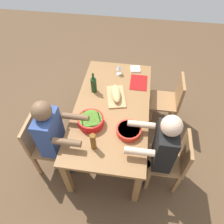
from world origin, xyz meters
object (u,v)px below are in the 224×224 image
chair_near_right (170,99)px  diner_near_left (160,148)px  serving_bowl_fruit (129,130)px  dining_table (112,111)px  diner_far_left (54,134)px  chair_near_left (173,159)px  cutting_board (116,97)px  bread_loaf (116,93)px  serving_bowl_salad (91,121)px  beer_bottle (93,142)px  wine_glass (119,68)px  napkin_stack (135,69)px  wine_bottle (94,85)px  chair_far_left (43,143)px

chair_near_right → diner_near_left: bearing=169.3°
serving_bowl_fruit → chair_near_right: bearing=-32.2°
dining_table → chair_near_right: (0.49, -0.78, -0.17)m
serving_bowl_fruit → diner_far_left: bearing=98.0°
chair_near_left → cutting_board: size_ratio=2.12×
dining_table → bread_loaf: bearing=-9.5°
chair_near_left → serving_bowl_salad: bearing=79.7°
chair_near_right → beer_bottle: (-1.10, 0.89, 0.37)m
beer_bottle → wine_glass: bearing=-5.1°
dining_table → beer_bottle: bearing=170.4°
chair_near_left → cutting_board: chair_near_left is taller
bread_loaf → chair_near_right: bearing=-66.7°
serving_bowl_salad → cutting_board: (0.47, -0.23, -0.05)m
dining_table → napkin_stack: (0.77, -0.23, 0.10)m
bread_loaf → napkin_stack: bearing=-18.8°
wine_bottle → wine_glass: bearing=-35.5°
dining_table → chair_near_left: size_ratio=2.09×
diner_far_left → cutting_board: bearing=-43.8°
dining_table → napkin_stack: bearing=-16.9°
chair_near_left → wine_glass: bearing=34.6°
serving_bowl_salad → cutting_board: serving_bowl_salad is taller
cutting_board → wine_glass: bearing=2.4°
dining_table → serving_bowl_salad: size_ratio=6.00×
serving_bowl_salad → chair_near_right: bearing=-50.8°
diner_near_left → wine_glass: 1.28m
bread_loaf → wine_glass: size_ratio=1.93×
chair_far_left → cutting_board: 1.07m
diner_near_left → cutting_board: diner_near_left is taller
dining_table → cutting_board: (0.16, -0.03, 0.09)m
serving_bowl_salad → bread_loaf: bread_loaf is taller
chair_near_left → serving_bowl_fruit: chair_near_left is taller
chair_far_left → serving_bowl_fruit: size_ratio=3.09×
bread_loaf → napkin_stack: size_ratio=2.29×
chair_near_left → serving_bowl_salad: size_ratio=2.87×
wine_bottle → chair_near_left: bearing=-124.6°
chair_near_right → cutting_board: bearing=113.3°
chair_far_left → bread_loaf: same height
dining_table → serving_bowl_fruit: (-0.37, -0.24, 0.12)m
cutting_board → chair_near_left: bearing=-130.9°
chair_near_left → wine_glass: 1.41m
diner_near_left → chair_near_left: bearing=-90.0°
chair_near_left → chair_near_right: (0.98, 0.00, 0.00)m
diner_far_left → chair_far_left: bearing=90.0°
cutting_board → wine_glass: 0.48m
chair_near_right → beer_bottle: beer_bottle is taller
chair_far_left → diner_near_left: bearing=-90.0°
dining_table → cutting_board: 0.19m
chair_near_right → beer_bottle: bearing=141.2°
bread_loaf → napkin_stack: 0.64m
chair_near_left → serving_bowl_fruit: (0.12, 0.54, 0.30)m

